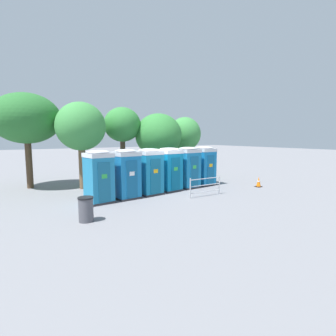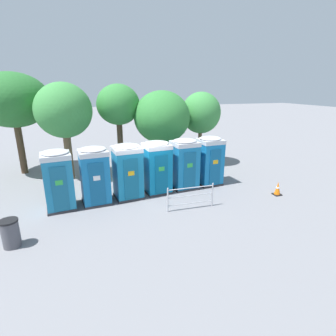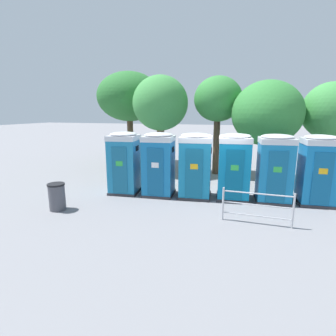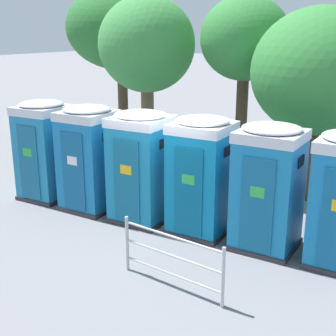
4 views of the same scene
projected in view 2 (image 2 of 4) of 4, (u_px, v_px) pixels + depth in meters
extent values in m
plane|color=slate|center=(142.00, 193.00, 12.81)|extent=(120.00, 120.00, 0.00)
cube|color=#2D2D33|center=(62.00, 207.00, 11.17)|extent=(1.30, 1.33, 0.10)
cube|color=teal|center=(59.00, 183.00, 10.85)|extent=(1.24, 1.27, 2.10)
cube|color=#176086|center=(60.00, 189.00, 10.36)|extent=(0.61, 0.11, 1.85)
cube|color=green|center=(59.00, 183.00, 10.27)|extent=(0.28, 0.04, 0.20)
cube|color=black|center=(71.00, 164.00, 10.86)|extent=(0.07, 0.36, 0.20)
cube|color=silver|center=(55.00, 156.00, 10.51)|extent=(1.28, 1.31, 0.20)
ellipsoid|color=silver|center=(55.00, 152.00, 10.46)|extent=(1.22, 1.24, 0.18)
cube|color=#2D2D33|center=(97.00, 201.00, 11.71)|extent=(1.31, 1.31, 0.10)
cube|color=#1670AE|center=(95.00, 178.00, 11.38)|extent=(1.25, 1.25, 2.10)
cube|color=#115788|center=(97.00, 184.00, 10.89)|extent=(0.63, 0.09, 1.85)
cube|color=white|center=(97.00, 178.00, 10.79)|extent=(0.28, 0.04, 0.20)
cube|color=black|center=(107.00, 161.00, 11.38)|extent=(0.06, 0.36, 0.20)
cube|color=silver|center=(93.00, 153.00, 11.04)|extent=(1.29, 1.28, 0.20)
ellipsoid|color=silver|center=(92.00, 149.00, 10.99)|extent=(1.23, 1.22, 0.18)
cube|color=#2D2D33|center=(129.00, 196.00, 12.29)|extent=(1.36, 1.32, 0.10)
cube|color=#167AAA|center=(128.00, 174.00, 11.96)|extent=(1.29, 1.26, 2.10)
cube|color=#115F84|center=(131.00, 179.00, 11.48)|extent=(0.65, 0.10, 1.85)
cube|color=yellow|center=(131.00, 173.00, 11.38)|extent=(0.28, 0.04, 0.20)
cube|color=black|center=(140.00, 157.00, 11.98)|extent=(0.06, 0.36, 0.20)
cube|color=silver|center=(127.00, 149.00, 11.62)|extent=(1.33, 1.30, 0.20)
ellipsoid|color=silver|center=(126.00, 146.00, 11.58)|extent=(1.27, 1.23, 0.18)
cube|color=#2D2D33|center=(157.00, 191.00, 12.92)|extent=(1.32, 1.31, 0.10)
cube|color=#0A75A9|center=(157.00, 169.00, 12.59)|extent=(1.25, 1.25, 2.10)
cube|color=#085B84|center=(162.00, 175.00, 12.10)|extent=(0.63, 0.09, 1.85)
cube|color=green|center=(162.00, 169.00, 12.00)|extent=(0.28, 0.04, 0.20)
cube|color=black|center=(168.00, 153.00, 12.60)|extent=(0.06, 0.36, 0.20)
cube|color=silver|center=(157.00, 146.00, 12.25)|extent=(1.29, 1.28, 0.20)
ellipsoid|color=silver|center=(157.00, 143.00, 12.21)|extent=(1.23, 1.22, 0.18)
cube|color=#2D2D33|center=(184.00, 187.00, 13.45)|extent=(1.32, 1.29, 0.10)
cube|color=#1676AF|center=(184.00, 166.00, 13.13)|extent=(1.26, 1.23, 2.10)
cube|color=#115C88|center=(190.00, 171.00, 12.63)|extent=(0.65, 0.08, 1.85)
cube|color=green|center=(190.00, 165.00, 12.53)|extent=(0.28, 0.03, 0.20)
cube|color=black|center=(195.00, 151.00, 13.13)|extent=(0.05, 0.36, 0.20)
cube|color=silver|center=(185.00, 144.00, 12.78)|extent=(1.30, 1.27, 0.20)
ellipsoid|color=silver|center=(185.00, 141.00, 12.74)|extent=(1.24, 1.21, 0.18)
cube|color=#2D2D33|center=(208.00, 182.00, 14.03)|extent=(1.27, 1.28, 0.10)
cube|color=#1474B5|center=(209.00, 163.00, 13.70)|extent=(1.21, 1.22, 2.10)
cube|color=#105A8D|center=(215.00, 167.00, 13.21)|extent=(0.62, 0.08, 1.85)
cube|color=yellow|center=(216.00, 162.00, 13.11)|extent=(0.28, 0.03, 0.20)
cube|color=black|center=(219.00, 148.00, 13.69)|extent=(0.05, 0.36, 0.20)
cube|color=silver|center=(210.00, 141.00, 13.36)|extent=(1.25, 1.26, 0.20)
ellipsoid|color=silver|center=(210.00, 138.00, 13.32)|extent=(1.19, 1.20, 0.18)
cylinder|color=brown|center=(69.00, 153.00, 14.38)|extent=(0.40, 0.40, 2.98)
ellipsoid|color=#3D8C42|center=(64.00, 110.00, 13.70)|extent=(2.92, 2.92, 2.88)
cylinder|color=brown|center=(200.00, 144.00, 17.27)|extent=(0.25, 0.25, 2.66)
ellipsoid|color=#3D8C42|center=(201.00, 113.00, 16.66)|extent=(2.50, 2.50, 2.60)
cylinder|color=#4C3826|center=(120.00, 144.00, 15.77)|extent=(0.34, 0.34, 3.34)
ellipsoid|color=#337F38|center=(118.00, 105.00, 15.09)|extent=(2.47, 2.47, 2.32)
cylinder|color=#4C3826|center=(20.00, 145.00, 15.27)|extent=(0.38, 0.38, 3.42)
ellipsoid|color=#286B2D|center=(13.00, 100.00, 14.52)|extent=(3.97, 3.97, 3.02)
cylinder|color=#4C3826|center=(162.00, 151.00, 15.91)|extent=(0.25, 0.25, 2.42)
ellipsoid|color=#337F38|center=(162.00, 117.00, 15.30)|extent=(3.27, 3.27, 3.04)
cylinder|color=#4C4C54|center=(11.00, 234.00, 8.38)|extent=(0.54, 0.54, 0.88)
cylinder|color=black|center=(8.00, 221.00, 8.24)|extent=(0.57, 0.57, 0.06)
cube|color=black|center=(277.00, 194.00, 12.55)|extent=(0.36, 0.36, 0.04)
cone|color=orange|center=(278.00, 188.00, 12.46)|extent=(0.28, 0.28, 0.60)
cylinder|color=white|center=(278.00, 188.00, 12.45)|extent=(0.17, 0.17, 0.07)
cylinder|color=#B7B7BC|center=(168.00, 200.00, 10.70)|extent=(0.06, 0.06, 1.05)
cylinder|color=#B7B7BC|center=(212.00, 195.00, 11.24)|extent=(0.06, 0.06, 1.05)
cylinder|color=#B7B7BC|center=(191.00, 188.00, 10.84)|extent=(2.00, 0.08, 0.04)
cylinder|color=#B7B7BC|center=(191.00, 196.00, 10.95)|extent=(2.00, 0.08, 0.04)
cylinder|color=#B7B7BC|center=(190.00, 203.00, 11.05)|extent=(2.00, 0.08, 0.04)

